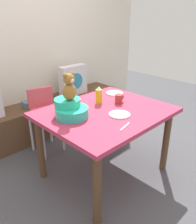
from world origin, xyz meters
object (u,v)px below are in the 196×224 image
object	(u,v)px
coffee_mug	(119,99)
dinner_plate_near	(120,114)
infant_seat_teal	(70,109)
pillow_floral_right	(73,80)
book_stack	(30,104)
highchair	(45,112)
dining_table	(105,120)
teddy_bear	(69,87)
dinner_plate_far	(114,93)
ketchup_bottle	(99,95)

from	to	relation	value
coffee_mug	dinner_plate_near	world-z (taller)	coffee_mug
coffee_mug	infant_seat_teal	bearing A→B (deg)	170.85
pillow_floral_right	book_stack	distance (m)	0.75
infant_seat_teal	dinner_plate_near	xyz separation A→B (m)	(0.34, -0.30, -0.07)
book_stack	highchair	world-z (taller)	highchair
dining_table	highchair	world-z (taller)	highchair
teddy_bear	coffee_mug	size ratio (longest dim) A/B	2.08
book_stack	highchair	distance (m)	0.44
dinner_plate_near	dinner_plate_far	distance (m)	0.61
dining_table	dinner_plate_far	size ratio (longest dim) A/B	6.05
pillow_floral_right	dinner_plate_near	bearing A→B (deg)	-112.18
pillow_floral_right	infant_seat_teal	bearing A→B (deg)	-129.47
infant_seat_teal	dinner_plate_far	bearing A→B (deg)	10.76
book_stack	infant_seat_teal	world-z (taller)	infant_seat_teal
pillow_floral_right	infant_seat_teal	distance (m)	1.44
book_stack	infant_seat_teal	bearing A→B (deg)	-99.42
coffee_mug	dinner_plate_near	size ratio (longest dim) A/B	0.60
dinner_plate_far	highchair	bearing A→B (deg)	138.73
highchair	book_stack	bearing A→B (deg)	83.77
dinner_plate_far	dinner_plate_near	bearing A→B (deg)	-133.83
dining_table	highchair	size ratio (longest dim) A/B	1.53
ketchup_bottle	coffee_mug	world-z (taller)	ketchup_bottle
infant_seat_teal	dinner_plate_near	bearing A→B (deg)	-41.09
teddy_bear	ketchup_bottle	xyz separation A→B (m)	(0.41, 0.05, -0.19)
pillow_floral_right	infant_seat_teal	size ratio (longest dim) A/B	1.33
dinner_plate_near	pillow_floral_right	bearing A→B (deg)	67.82
book_stack	coffee_mug	distance (m)	1.31
pillow_floral_right	dining_table	size ratio (longest dim) A/B	0.36
teddy_bear	dinner_plate_near	world-z (taller)	teddy_bear
dinner_plate_far	ketchup_bottle	bearing A→B (deg)	-165.26
book_stack	dining_table	bearing A→B (deg)	-83.64
dining_table	teddy_bear	xyz separation A→B (m)	(-0.33, 0.12, 0.38)
ketchup_bottle	dinner_plate_near	world-z (taller)	ketchup_bottle
dining_table	coffee_mug	size ratio (longest dim) A/B	10.08
book_stack	dinner_plate_near	xyz separation A→B (m)	(0.15, -1.43, 0.25)
pillow_floral_right	coffee_mug	world-z (taller)	pillow_floral_right
book_stack	teddy_bear	xyz separation A→B (m)	(-0.19, -1.13, 0.52)
infant_seat_teal	dinner_plate_near	world-z (taller)	infant_seat_teal
highchair	infant_seat_teal	bearing A→B (deg)	-101.40
dining_table	infant_seat_teal	bearing A→B (deg)	159.26
pillow_floral_right	dinner_plate_far	size ratio (longest dim) A/B	2.20
highchair	infant_seat_teal	size ratio (longest dim) A/B	2.39
highchair	ketchup_bottle	bearing A→B (deg)	-66.72
infant_seat_teal	dinner_plate_far	distance (m)	0.78
pillow_floral_right	teddy_bear	world-z (taller)	teddy_bear
dinner_plate_near	dinner_plate_far	xyz separation A→B (m)	(0.42, 0.44, 0.00)
coffee_mug	dinner_plate_near	xyz separation A→B (m)	(-0.23, -0.21, -0.04)
highchair	teddy_bear	bearing A→B (deg)	-101.39
highchair	coffee_mug	distance (m)	0.93
coffee_mug	ketchup_bottle	bearing A→B (deg)	136.58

